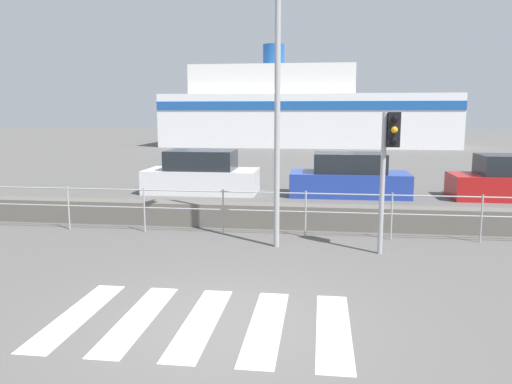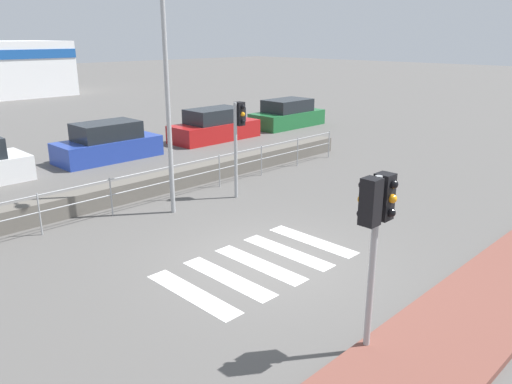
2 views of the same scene
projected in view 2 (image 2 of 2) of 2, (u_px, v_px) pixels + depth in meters
The scene contains 11 objects.
ground_plane at pixel (269, 260), 10.86m from camera, with size 160.00×160.00×0.00m, color #565451.
sidewalk_brick at pixel (452, 334), 8.07m from camera, with size 24.00×1.80×0.12m.
crosswalk at pixel (259, 264), 10.66m from camera, with size 4.05×2.40×0.01m.
seawall at pixel (126, 191), 14.69m from camera, with size 19.23×0.55×0.58m.
harbor_fence at pixel (142, 183), 13.98m from camera, with size 17.35×0.04×1.07m.
traffic_light_near at pixel (376, 216), 7.08m from camera, with size 0.58×0.41×2.82m.
traffic_light_far at pixel (238, 128), 14.52m from camera, with size 0.34×0.32×2.85m.
streetlamp at pixel (169, 64), 12.52m from camera, with size 0.32×0.95×6.55m.
parked_car_blue at pixel (108, 144), 19.54m from camera, with size 4.00×1.74×1.47m.
parked_car_red at pixel (215, 126), 23.24m from camera, with size 4.32×1.74×1.47m.
parked_car_green at pixel (287, 115), 26.69m from camera, with size 4.16×1.86×1.44m.
Camera 2 is at (-7.21, -6.82, 4.67)m, focal length 35.00 mm.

